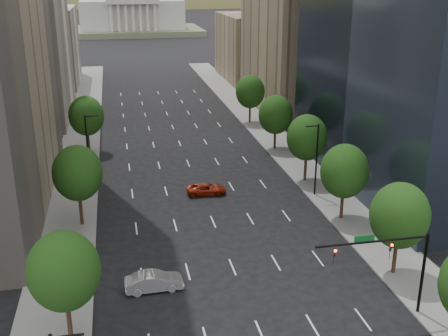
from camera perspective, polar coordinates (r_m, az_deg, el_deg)
sidewalk_left at (r=69.00m, az=-15.45°, el=-2.96°), size 6.00×200.00×0.15m
sidewalk_right at (r=73.19m, az=9.47°, el=-1.18°), size 6.00×200.00×0.15m
midrise_cream_left at (r=108.22m, az=-20.14°, el=14.09°), size 14.00×30.00×35.00m
filler_left at (r=141.64m, az=-17.92°, el=11.89°), size 14.00×26.00×18.00m
parking_tan_right at (r=109.94m, az=7.25°, el=13.85°), size 14.00×30.00×30.00m
filler_right at (r=142.22m, az=2.87°, el=12.41°), size 14.00×26.00×16.00m
tree_right_1 at (r=50.39m, az=17.74°, el=-4.72°), size 5.20×5.20×8.75m
tree_right_2 at (r=60.37m, az=12.37°, el=-0.33°), size 5.20×5.20×8.61m
tree_right_3 at (r=70.85m, az=8.59°, el=3.13°), size 5.20×5.20×8.89m
tree_right_4 at (r=83.78m, az=5.37°, el=5.52°), size 5.20×5.20×8.46m
tree_right_5 at (r=98.76m, az=2.73°, el=7.91°), size 5.20×5.20×8.75m
tree_left_0 at (r=41.22m, az=-16.27°, el=-10.22°), size 5.20×5.20×8.75m
tree_left_1 at (r=59.35m, az=-14.95°, el=-0.52°), size 5.20×5.20×8.97m
tree_left_2 at (r=84.33m, az=-14.08°, el=5.26°), size 5.20×5.20×8.68m
streetlight_rn at (r=66.51m, az=9.52°, el=1.04°), size 1.70×0.20×9.00m
streetlight_ln at (r=71.99m, az=-13.93°, el=2.16°), size 1.70×0.20×9.00m
traffic_signal at (r=44.37m, az=17.36°, el=-8.94°), size 9.12×0.40×7.38m
capitol at (r=254.27m, az=-9.52°, el=15.46°), size 60.00×40.00×35.20m
foothills at (r=608.14m, az=-7.33°, el=13.43°), size 720.00×413.00×263.00m
car_silver at (r=48.30m, az=-7.26°, el=-11.58°), size 5.05×1.95×1.64m
car_red_far at (r=67.47m, az=-1.83°, el=-2.20°), size 4.94×2.46×1.34m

